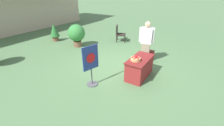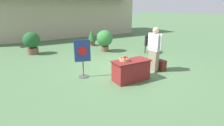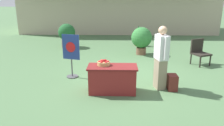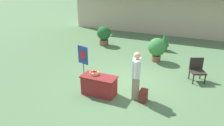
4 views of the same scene
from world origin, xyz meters
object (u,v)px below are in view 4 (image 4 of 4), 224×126
display_table (99,85)px  potted_plant_far_left (157,48)px  person_visitor (136,75)px  backpack (143,96)px  poster_board (83,60)px  apple_basket (94,73)px  patio_chair (197,69)px  potted_plant_far_right (165,41)px  potted_plant_near_right (104,34)px

display_table → potted_plant_far_left: bearing=74.3°
person_visitor → backpack: size_ratio=4.06×
person_visitor → potted_plant_far_left: bearing=-100.8°
person_visitor → poster_board: person_visitor is taller
apple_basket → patio_chair: size_ratio=0.35×
potted_plant_far_right → apple_basket: bearing=-103.5°
potted_plant_near_right → potted_plant_far_right: size_ratio=1.12×
potted_plant_near_right → potted_plant_far_left: potted_plant_far_left is taller
potted_plant_near_right → backpack: bearing=-52.5°
backpack → potted_plant_far_left: potted_plant_far_left is taller
apple_basket → backpack: (1.84, 0.11, -0.56)m
backpack → poster_board: (-2.90, 0.91, 0.52)m
potted_plant_far_right → patio_chair: bearing=-59.2°
display_table → patio_chair: 4.09m
display_table → person_visitor: person_visitor is taller
display_table → poster_board: bearing=139.9°
person_visitor → backpack: bearing=148.3°
backpack → potted_plant_far_right: 5.76m
person_visitor → poster_board: size_ratio=1.27×
display_table → apple_basket: apple_basket is taller
display_table → person_visitor: 1.42m
patio_chair → display_table: bearing=-75.0°
patio_chair → person_visitor: bearing=-63.4°
apple_basket → person_visitor: bearing=8.2°
patio_chair → potted_plant_far_right: (-1.97, 3.30, 0.07)m
potted_plant_far_left → patio_chair: bearing=-36.4°
backpack → poster_board: bearing=162.6°
display_table → person_visitor: (1.29, 0.29, 0.52)m
display_table → apple_basket: bearing=162.5°
person_visitor → potted_plant_near_right: (-3.73, 5.19, -0.20)m
poster_board → patio_chair: poster_board is taller
backpack → potted_plant_near_right: bearing=127.5°
backpack → potted_plant_far_right: (-0.43, 5.73, 0.38)m
display_table → poster_board: (-1.30, 1.09, 0.37)m
poster_board → backpack: bearing=88.0°
person_visitor → potted_plant_near_right: bearing=-67.1°
backpack → potted_plant_near_right: 6.69m
apple_basket → potted_plant_far_right: 6.01m
person_visitor → poster_board: bearing=-30.0°
potted_plant_far_right → display_table: bearing=-101.2°
potted_plant_far_left → potted_plant_near_right: bearing=158.8°
apple_basket → patio_chair: (3.37, 2.54, -0.26)m
apple_basket → patio_chair: patio_chair is taller
poster_board → patio_chair: (4.44, 1.52, -0.21)m
patio_chair → poster_board: bearing=-95.8°
display_table → potted_plant_far_right: size_ratio=1.22×
display_table → potted_plant_far_left: potted_plant_far_left is taller
backpack → patio_chair: bearing=57.7°
apple_basket → potted_plant_far_left: (1.38, 4.01, -0.07)m
potted_plant_near_right → apple_basket: bearing=-67.7°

